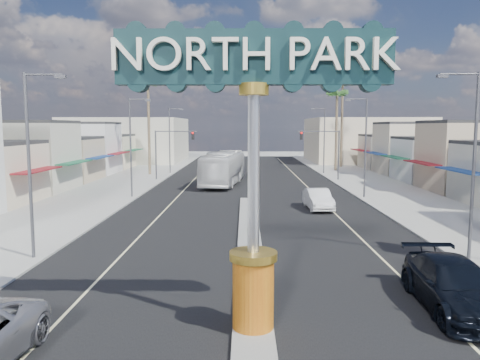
{
  "coord_description": "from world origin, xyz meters",
  "views": [
    {
      "loc": [
        -0.27,
        -12.18,
        6.48
      ],
      "look_at": [
        -0.51,
        11.53,
        3.76
      ],
      "focal_mm": 35.0,
      "sensor_mm": 36.0,
      "label": 1
    }
  ],
  "objects_px": {
    "suv_right": "(455,285)",
    "car_parked_right": "(318,199)",
    "streetlight_r_far": "(323,137)",
    "streetlight_r_near": "(471,157)",
    "traffic_signal_right": "(324,145)",
    "gateway_sign": "(254,145)",
    "streetlight_r_mid": "(364,142)",
    "palm_left_far": "(148,88)",
    "streetlight_l_near": "(32,156)",
    "traffic_signal_left": "(171,145)",
    "streetlight_l_mid": "(132,142)",
    "streetlight_l_far": "(171,137)",
    "palm_right_mid": "(337,98)",
    "palm_right_far": "(343,88)",
    "city_bus": "(223,168)"
  },
  "relations": [
    {
      "from": "suv_right",
      "to": "car_parked_right",
      "type": "bearing_deg",
      "value": 96.75
    },
    {
      "from": "suv_right",
      "to": "streetlight_r_far",
      "type": "bearing_deg",
      "value": 88.15
    },
    {
      "from": "streetlight_r_near",
      "to": "suv_right",
      "type": "relative_size",
      "value": 1.49
    },
    {
      "from": "traffic_signal_right",
      "to": "suv_right",
      "type": "height_order",
      "value": "traffic_signal_right"
    },
    {
      "from": "gateway_sign",
      "to": "traffic_signal_right",
      "type": "xyz_separation_m",
      "value": [
        9.18,
        42.02,
        -1.65
      ]
    },
    {
      "from": "gateway_sign",
      "to": "streetlight_r_mid",
      "type": "height_order",
      "value": "gateway_sign"
    },
    {
      "from": "traffic_signal_right",
      "to": "palm_left_far",
      "type": "distance_m",
      "value": 24.09
    },
    {
      "from": "streetlight_r_mid",
      "to": "streetlight_l_near",
      "type": "bearing_deg",
      "value": -136.21
    },
    {
      "from": "gateway_sign",
      "to": "traffic_signal_left",
      "type": "xyz_separation_m",
      "value": [
        -9.18,
        42.02,
        -1.65
      ]
    },
    {
      "from": "streetlight_l_near",
      "to": "suv_right",
      "type": "height_order",
      "value": "streetlight_l_near"
    },
    {
      "from": "streetlight_r_near",
      "to": "streetlight_l_mid",
      "type": "bearing_deg",
      "value": 136.21
    },
    {
      "from": "streetlight_l_far",
      "to": "suv_right",
      "type": "bearing_deg",
      "value": -69.88
    },
    {
      "from": "traffic_signal_right",
      "to": "streetlight_r_far",
      "type": "height_order",
      "value": "streetlight_r_far"
    },
    {
      "from": "palm_left_far",
      "to": "car_parked_right",
      "type": "distance_m",
      "value": 33.49
    },
    {
      "from": "palm_right_mid",
      "to": "palm_right_far",
      "type": "xyz_separation_m",
      "value": [
        2.0,
        6.0,
        1.78
      ]
    },
    {
      "from": "traffic_signal_right",
      "to": "streetlight_l_near",
      "type": "relative_size",
      "value": 0.67
    },
    {
      "from": "gateway_sign",
      "to": "palm_left_far",
      "type": "distance_m",
      "value": 50.06
    },
    {
      "from": "gateway_sign",
      "to": "streetlight_r_near",
      "type": "height_order",
      "value": "gateway_sign"
    },
    {
      "from": "streetlight_r_mid",
      "to": "suv_right",
      "type": "height_order",
      "value": "streetlight_r_mid"
    },
    {
      "from": "palm_left_far",
      "to": "suv_right",
      "type": "bearing_deg",
      "value": -66.35
    },
    {
      "from": "palm_left_far",
      "to": "traffic_signal_right",
      "type": "bearing_deg",
      "value": -15.15
    },
    {
      "from": "suv_right",
      "to": "car_parked_right",
      "type": "xyz_separation_m",
      "value": [
        -1.68,
        20.3,
        -0.07
      ]
    },
    {
      "from": "streetlight_r_near",
      "to": "streetlight_r_mid",
      "type": "relative_size",
      "value": 1.0
    },
    {
      "from": "streetlight_r_near",
      "to": "streetlight_r_mid",
      "type": "distance_m",
      "value": 20.0
    },
    {
      "from": "streetlight_r_near",
      "to": "streetlight_r_far",
      "type": "xyz_separation_m",
      "value": [
        0.0,
        42.0,
        0.0
      ]
    },
    {
      "from": "streetlight_r_mid",
      "to": "palm_right_mid",
      "type": "height_order",
      "value": "palm_right_mid"
    },
    {
      "from": "streetlight_r_far",
      "to": "palm_left_far",
      "type": "height_order",
      "value": "palm_left_far"
    },
    {
      "from": "gateway_sign",
      "to": "city_bus",
      "type": "relative_size",
      "value": 0.69
    },
    {
      "from": "streetlight_l_mid",
      "to": "streetlight_r_far",
      "type": "bearing_deg",
      "value": 46.52
    },
    {
      "from": "streetlight_l_near",
      "to": "suv_right",
      "type": "relative_size",
      "value": 1.49
    },
    {
      "from": "traffic_signal_right",
      "to": "streetlight_l_far",
      "type": "bearing_deg",
      "value": 157.8
    },
    {
      "from": "traffic_signal_left",
      "to": "palm_right_mid",
      "type": "height_order",
      "value": "palm_right_mid"
    },
    {
      "from": "streetlight_l_far",
      "to": "palm_right_far",
      "type": "bearing_deg",
      "value": 21.46
    },
    {
      "from": "streetlight_l_mid",
      "to": "city_bus",
      "type": "bearing_deg",
      "value": 52.38
    },
    {
      "from": "streetlight_r_near",
      "to": "palm_right_far",
      "type": "distance_m",
      "value": 52.71
    },
    {
      "from": "palm_left_far",
      "to": "car_parked_right",
      "type": "bearing_deg",
      "value": -54.34
    },
    {
      "from": "streetlight_r_near",
      "to": "car_parked_right",
      "type": "distance_m",
      "value": 15.64
    },
    {
      "from": "car_parked_right",
      "to": "city_bus",
      "type": "distance_m",
      "value": 17.87
    },
    {
      "from": "gateway_sign",
      "to": "car_parked_right",
      "type": "bearing_deg",
      "value": 76.11
    },
    {
      "from": "palm_right_far",
      "to": "city_bus",
      "type": "distance_m",
      "value": 30.06
    },
    {
      "from": "gateway_sign",
      "to": "traffic_signal_left",
      "type": "distance_m",
      "value": 43.04
    },
    {
      "from": "car_parked_right",
      "to": "city_bus",
      "type": "xyz_separation_m",
      "value": [
        -8.17,
        15.86,
        1.05
      ]
    },
    {
      "from": "streetlight_l_far",
      "to": "car_parked_right",
      "type": "height_order",
      "value": "streetlight_l_far"
    },
    {
      "from": "streetlight_l_near",
      "to": "car_parked_right",
      "type": "bearing_deg",
      "value": 41.74
    },
    {
      "from": "palm_right_mid",
      "to": "city_bus",
      "type": "distance_m",
      "value": 23.99
    },
    {
      "from": "streetlight_r_far",
      "to": "suv_right",
      "type": "relative_size",
      "value": 1.49
    },
    {
      "from": "traffic_signal_left",
      "to": "streetlight_l_near",
      "type": "distance_m",
      "value": 34.03
    },
    {
      "from": "gateway_sign",
      "to": "streetlight_l_near",
      "type": "relative_size",
      "value": 1.02
    },
    {
      "from": "city_bus",
      "to": "streetlight_r_near",
      "type": "bearing_deg",
      "value": -59.67
    },
    {
      "from": "streetlight_l_mid",
      "to": "city_bus",
      "type": "xyz_separation_m",
      "value": [
        7.77,
        10.07,
        -3.21
      ]
    }
  ]
}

